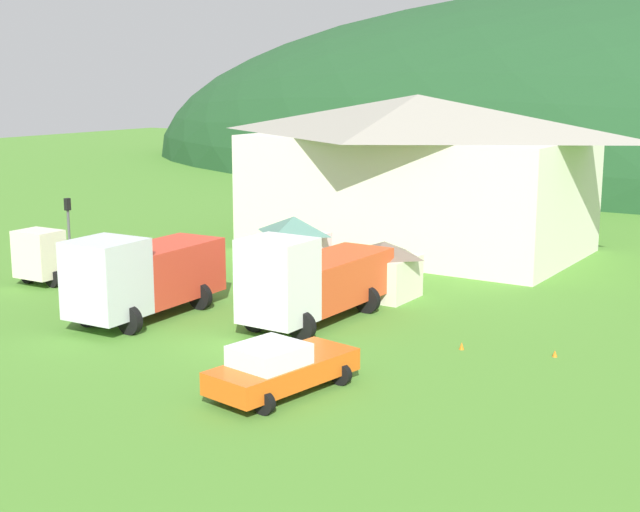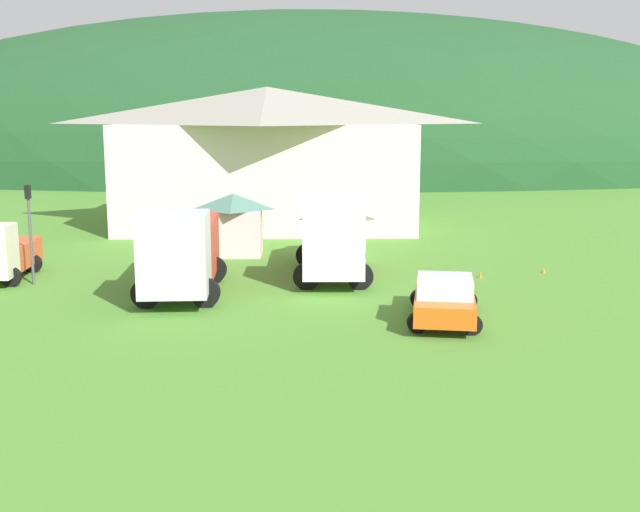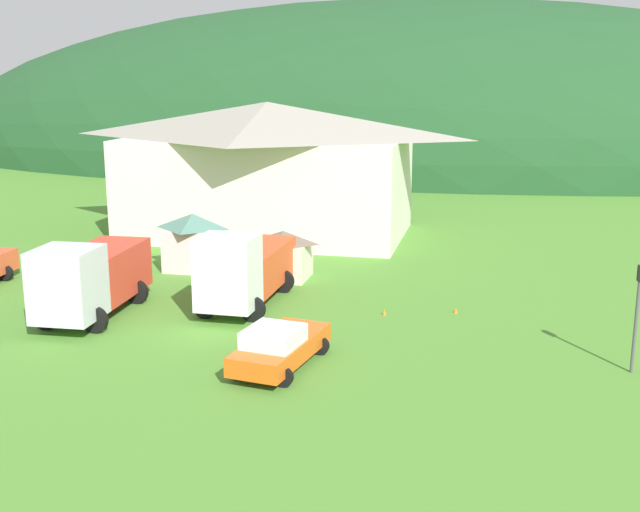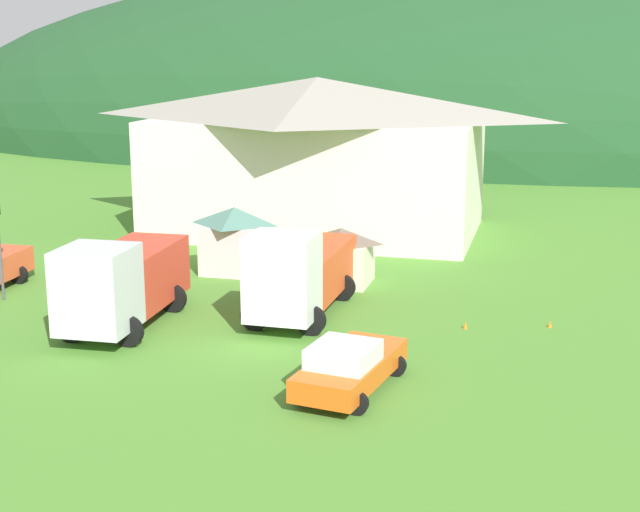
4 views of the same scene
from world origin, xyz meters
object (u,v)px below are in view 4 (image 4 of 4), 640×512
play_shed_cream (341,255)px  heavy_rig_white (300,272)px  depot_building (317,153)px  tow_truck_silver (121,280)px  traffic_cone_near_pickup (465,329)px  service_pickup_orange (349,366)px  traffic_cone_mid_row (550,327)px  play_shed_pink (235,239)px

play_shed_cream → heavy_rig_white: heavy_rig_white is taller
depot_building → tow_truck_silver: bearing=-97.5°
depot_building → traffic_cone_near_pickup: bearing=-58.0°
depot_building → service_pickup_orange: size_ratio=3.61×
traffic_cone_near_pickup → play_shed_cream: bearing=139.3°
service_pickup_orange → traffic_cone_mid_row: bearing=153.3°
depot_building → play_shed_cream: 11.86m
service_pickup_orange → heavy_rig_white: bearing=-144.2°
depot_building → traffic_cone_mid_row: 20.32m
service_pickup_orange → traffic_cone_near_pickup: service_pickup_orange is taller
play_shed_pink → heavy_rig_white: (4.75, -5.73, 0.16)m
depot_building → service_pickup_orange: 24.45m
traffic_cone_mid_row → heavy_rig_white: bearing=-174.4°
heavy_rig_white → traffic_cone_mid_row: heavy_rig_white is taller
traffic_cone_mid_row → tow_truck_silver: bearing=-165.3°
depot_building → heavy_rig_white: bearing=-77.6°
traffic_cone_near_pickup → heavy_rig_white: bearing=179.6°
heavy_rig_white → tow_truck_silver: bearing=-61.7°
depot_building → tow_truck_silver: depot_building is taller
tow_truck_silver → traffic_cone_near_pickup: bearing=101.5°
play_shed_pink → tow_truck_silver: (-1.26, -8.88, 0.24)m
depot_building → play_shed_pink: (-1.25, -10.15, -2.83)m
heavy_rig_white → traffic_cone_mid_row: 9.73m
tow_truck_silver → traffic_cone_mid_row: bearing=102.3°
tow_truck_silver → service_pickup_orange: tow_truck_silver is taller
service_pickup_orange → traffic_cone_mid_row: service_pickup_orange is taller
play_shed_pink → service_pickup_orange: 15.45m
heavy_rig_white → traffic_cone_mid_row: (9.53, 0.93, -1.76)m
play_shed_cream → traffic_cone_near_pickup: play_shed_cream is taller
traffic_cone_mid_row → service_pickup_orange: bearing=-125.9°
service_pickup_orange → traffic_cone_mid_row: 10.10m
tow_truck_silver → traffic_cone_near_pickup: tow_truck_silver is taller
traffic_cone_near_pickup → service_pickup_orange: bearing=-111.5°
heavy_rig_white → service_pickup_orange: 8.14m
tow_truck_silver → traffic_cone_near_pickup: (12.47, 3.10, -1.83)m
heavy_rig_white → service_pickup_orange: size_ratio=1.49×
depot_building → heavy_rig_white: depot_building is taller
play_shed_cream → traffic_cone_mid_row: bearing=-24.8°
play_shed_cream → depot_building: bearing=110.1°
tow_truck_silver → traffic_cone_mid_row: tow_truck_silver is taller
depot_building → tow_truck_silver: (-2.51, -19.03, -2.59)m
play_shed_cream → tow_truck_silver: (-6.44, -8.29, 0.54)m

